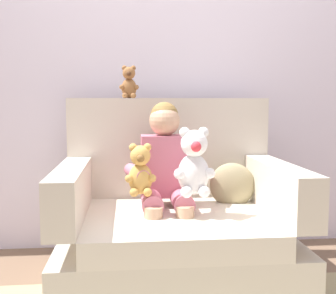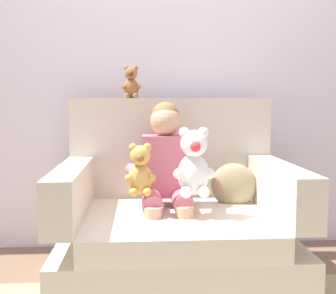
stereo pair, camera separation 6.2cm
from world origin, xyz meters
name	(u,v)px [view 1 (the left image)]	position (x,y,z in m)	size (l,w,h in m)	color
ground_plane	(176,284)	(0.00, 0.00, 0.00)	(8.00, 8.00, 0.00)	brown
back_wall	(164,55)	(0.00, 0.70, 1.30)	(6.00, 0.10, 2.60)	silver
armchair	(175,225)	(0.00, 0.05, 0.31)	(1.22, 0.95, 1.00)	beige
seated_child	(166,170)	(-0.05, 0.08, 0.61)	(0.45, 0.39, 0.82)	#C66B7F
plush_white	(194,164)	(0.08, -0.10, 0.67)	(0.21, 0.17, 0.35)	white
plush_honey	(140,171)	(-0.19, -0.07, 0.63)	(0.16, 0.13, 0.26)	gold
plush_brown_on_backrest	(129,83)	(-0.24, 0.40, 1.09)	(0.12, 0.10, 0.20)	brown
throw_pillow	(232,185)	(0.35, 0.18, 0.50)	(0.26, 0.12, 0.26)	#998C66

